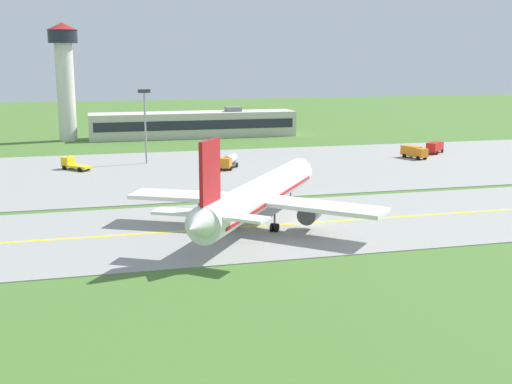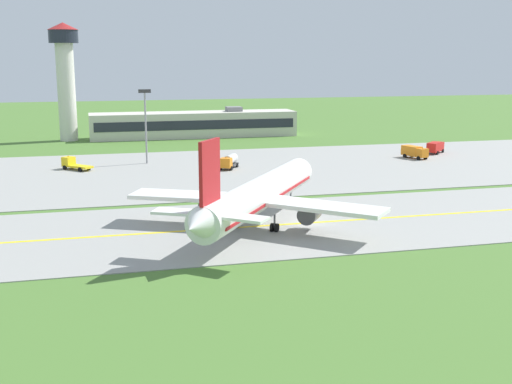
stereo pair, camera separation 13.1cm
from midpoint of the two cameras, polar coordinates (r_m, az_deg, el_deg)
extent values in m
plane|color=#47702D|center=(82.97, 4.60, -2.79)|extent=(500.00, 500.00, 0.00)
cube|color=gray|center=(82.96, 4.60, -2.76)|extent=(240.00, 28.00, 0.10)
cube|color=gray|center=(125.08, 2.69, 2.20)|extent=(140.00, 52.00, 0.10)
cube|color=yellow|center=(82.94, 4.60, -2.72)|extent=(220.00, 0.60, 0.01)
cylinder|color=white|center=(80.43, 0.31, -0.14)|extent=(22.58, 30.27, 4.00)
cone|color=white|center=(97.45, 3.94, 1.93)|extent=(4.60, 4.30, 3.80)
cone|color=white|center=(63.80, -5.31, -2.99)|extent=(4.62, 4.56, 3.40)
cube|color=red|center=(80.54, 0.31, -0.49)|extent=(21.10, 28.08, 0.36)
cube|color=#1E232D|center=(95.25, 3.58, 2.14)|extent=(3.82, 3.41, 0.70)
cube|color=white|center=(81.80, -5.83, -0.36)|extent=(15.56, 11.00, 0.50)
cylinder|color=#47474C|center=(83.04, -3.96, -1.13)|extent=(3.82, 4.10, 2.30)
cylinder|color=black|center=(84.47, -3.52, -0.91)|extent=(1.87, 1.40, 2.10)
cube|color=white|center=(76.05, 5.78, -1.29)|extent=(14.30, 13.68, 0.50)
cylinder|color=#47474C|center=(78.75, 4.71, -1.86)|extent=(3.82, 4.10, 2.30)
cylinder|color=black|center=(80.26, 5.02, -1.60)|extent=(1.87, 1.40, 2.10)
cube|color=red|center=(65.78, -4.13, 1.80)|extent=(2.82, 3.85, 6.50)
cube|color=white|center=(67.86, -6.61, -1.77)|extent=(6.42, 4.98, 0.30)
cube|color=white|center=(65.29, -1.58, -2.24)|extent=(6.12, 5.72, 0.30)
cylinder|color=slate|center=(93.09, 3.02, -0.29)|extent=(0.24, 0.24, 1.65)
cylinder|color=black|center=(93.27, 3.02, -0.79)|extent=(0.91, 1.10, 1.10)
cylinder|color=slate|center=(80.15, -1.93, -2.26)|extent=(0.24, 0.24, 1.65)
cylinder|color=black|center=(80.46, -2.11, -2.82)|extent=(0.91, 1.10, 1.10)
cylinder|color=black|center=(80.26, -1.74, -2.85)|extent=(0.91, 1.10, 1.10)
cylinder|color=slate|center=(78.40, 1.60, -2.58)|extent=(0.24, 0.24, 1.65)
cylinder|color=black|center=(78.70, 1.41, -3.15)|extent=(0.91, 1.10, 1.10)
cylinder|color=black|center=(78.53, 1.79, -3.18)|extent=(0.91, 1.10, 1.10)
cube|color=orange|center=(121.03, -2.72, 2.58)|extent=(2.62, 2.54, 1.80)
cube|color=#1E232D|center=(120.26, -2.82, 2.67)|extent=(1.67, 0.99, 0.81)
cylinder|color=silver|center=(123.83, -2.31, 2.91)|extent=(3.60, 4.55, 1.80)
cube|color=#383838|center=(123.99, -2.31, 2.44)|extent=(3.86, 4.69, 0.24)
cylinder|color=orange|center=(120.88, -2.72, 3.05)|extent=(0.20, 0.20, 0.18)
cylinder|color=black|center=(120.92, -2.26, 2.07)|extent=(0.70, 0.93, 0.90)
cylinder|color=black|center=(121.50, -3.16, 2.11)|extent=(0.70, 0.93, 0.90)
cylinder|color=black|center=(124.54, -1.73, 2.36)|extent=(0.70, 0.93, 0.90)
cylinder|color=black|center=(125.13, -2.66, 2.39)|extent=(0.70, 0.93, 0.90)
cube|color=yellow|center=(127.47, -16.23, 2.59)|extent=(2.69, 2.68, 1.80)
cube|color=#1E232D|center=(127.98, -16.47, 2.75)|extent=(1.41, 1.36, 0.81)
cube|color=yellow|center=(125.23, -15.23, 2.16)|extent=(4.69, 4.78, 0.40)
cylinder|color=orange|center=(127.32, -16.26, 3.03)|extent=(0.20, 0.20, 0.18)
cylinder|color=black|center=(126.97, -16.54, 2.05)|extent=(0.84, 0.86, 0.90)
cylinder|color=black|center=(128.29, -15.87, 2.19)|extent=(0.84, 0.86, 0.90)
cylinder|color=black|center=(123.92, -15.28, 1.90)|extent=(0.84, 0.86, 0.90)
cylinder|color=black|center=(125.33, -14.58, 2.04)|extent=(0.84, 0.86, 0.90)
cube|color=red|center=(149.81, 15.70, 3.93)|extent=(2.68, 2.69, 1.80)
cube|color=#1E232D|center=(150.49, 15.80, 4.07)|extent=(1.32, 1.45, 0.81)
cube|color=red|center=(146.96, 15.34, 3.84)|extent=(4.52, 4.37, 2.00)
cylinder|color=orange|center=(149.68, 15.72, 4.30)|extent=(0.20, 0.20, 0.18)
cylinder|color=black|center=(150.25, 15.31, 3.56)|extent=(0.87, 0.83, 0.90)
cylinder|color=black|center=(149.65, 16.04, 3.49)|extent=(0.87, 0.83, 0.90)
cylinder|color=black|center=(146.65, 14.82, 3.40)|extent=(0.87, 0.83, 0.90)
cylinder|color=black|center=(146.01, 15.60, 3.32)|extent=(0.87, 0.83, 0.90)
cube|color=orange|center=(137.93, 14.35, 3.36)|extent=(2.45, 2.32, 1.80)
cube|color=#1E232D|center=(137.37, 14.59, 3.44)|extent=(1.79, 0.67, 0.81)
cube|color=orange|center=(139.98, 13.47, 3.56)|extent=(3.27, 4.64, 2.00)
cylinder|color=orange|center=(137.80, 14.37, 3.77)|extent=(0.20, 0.20, 0.18)
cylinder|color=black|center=(138.80, 14.62, 2.95)|extent=(0.56, 0.95, 0.90)
cylinder|color=black|center=(137.37, 14.04, 2.89)|extent=(0.56, 0.95, 0.90)
cylinder|color=black|center=(141.47, 13.50, 3.17)|extent=(0.56, 0.95, 0.90)
cylinder|color=black|center=(139.99, 12.90, 3.11)|extent=(0.56, 0.95, 0.90)
cube|color=beige|center=(173.67, -5.54, 5.93)|extent=(54.16, 9.71, 6.60)
cube|color=#1E232D|center=(168.82, -5.28, 5.88)|extent=(51.99, 0.10, 2.38)
cube|color=slate|center=(175.32, -2.04, 7.31)|extent=(4.00, 4.00, 1.20)
cylinder|color=silver|center=(171.27, -16.40, 8.39)|extent=(4.40, 4.40, 24.23)
cylinder|color=#1E232D|center=(171.12, -16.67, 12.97)|extent=(7.20, 7.20, 3.20)
cone|color=maroon|center=(171.21, -16.72, 13.81)|extent=(7.60, 7.60, 1.80)
cylinder|color=gray|center=(130.08, -9.73, 5.51)|extent=(0.36, 0.36, 14.00)
cube|color=#333333|center=(129.51, -9.85, 8.74)|extent=(2.40, 0.50, 0.70)
camera|label=1|loc=(0.07, -90.05, -0.01)|focal=45.46mm
camera|label=2|loc=(0.07, 89.95, 0.01)|focal=45.46mm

